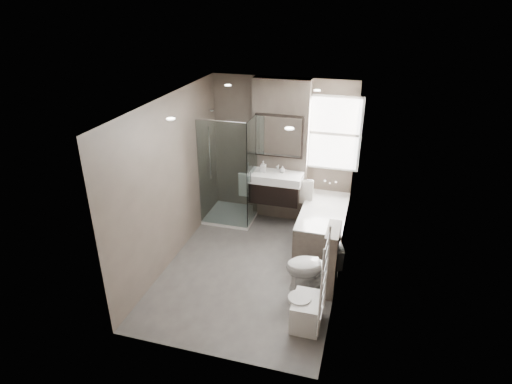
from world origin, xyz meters
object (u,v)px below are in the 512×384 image
(vanity, at_px, (276,187))
(toilet, at_px, (313,266))
(bathtub, at_px, (323,223))
(bidet, at_px, (306,311))

(vanity, xyz_separation_m, toilet, (0.97, -1.74, -0.36))
(vanity, bearing_deg, bathtub, -19.37)
(bathtub, distance_m, toilet, 1.41)
(vanity, bearing_deg, toilet, -60.82)
(vanity, distance_m, bidet, 2.74)
(toilet, xyz_separation_m, bidet, (0.04, -0.75, -0.17))
(bathtub, relative_size, bidet, 3.08)
(bathtub, xyz_separation_m, toilet, (0.05, -1.41, 0.07))
(toilet, bearing_deg, bathtub, 161.93)
(bathtub, bearing_deg, toilet, -88.17)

